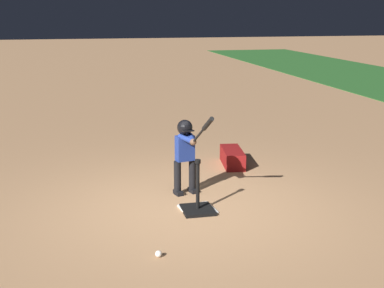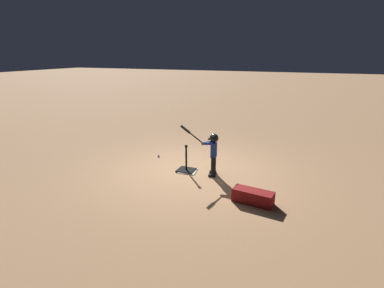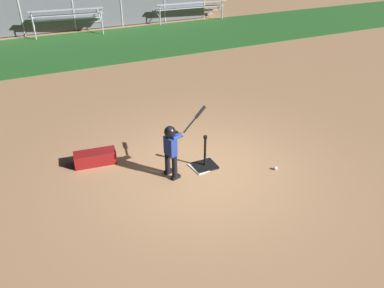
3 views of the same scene
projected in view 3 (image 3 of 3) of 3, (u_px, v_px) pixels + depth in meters
name	position (u px, v px, depth m)	size (l,w,h in m)	color
ground_plane	(203.00, 170.00, 7.56)	(90.00, 90.00, 0.00)	#AD7F56
grass_outfield_strip	(91.00, 47.00, 15.47)	(56.00, 5.48, 0.02)	#286026
backstop_fence	(73.00, 11.00, 17.47)	(13.85, 0.08, 1.76)	#9E9EA3
home_plate	(202.00, 166.00, 7.66)	(0.44, 0.44, 0.02)	white
batting_tee	(205.00, 163.00, 7.63)	(0.46, 0.41, 0.72)	black
batter_child	(172.00, 145.00, 7.06)	(0.95, 0.39, 1.29)	black
baseball	(275.00, 168.00, 7.56)	(0.07, 0.07, 0.07)	white
bleachers_right_center	(67.00, 19.00, 17.38)	(3.40, 2.53, 1.23)	#ADAFB7
bleachers_far_right	(186.00, 10.00, 19.96)	(3.89, 1.94, 1.01)	#ADAFB7
equipment_bag	(95.00, 158.00, 7.71)	(0.84, 0.32, 0.28)	maroon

